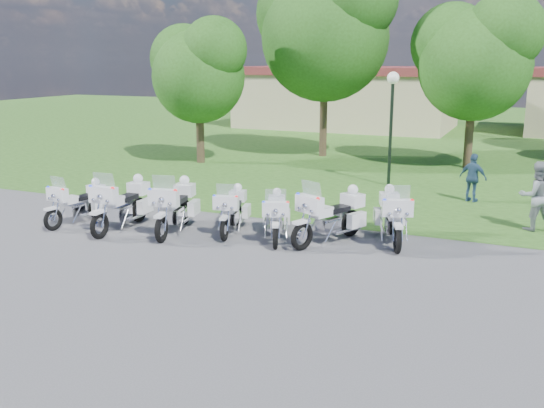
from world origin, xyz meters
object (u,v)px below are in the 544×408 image
at_px(bystander_c, 473,178).
at_px(motorcycle_6, 393,215).
at_px(motorcycle_5, 332,215).
at_px(lamp_post, 392,101).
at_px(motorcycle_1, 123,203).
at_px(motorcycle_0, 78,202).
at_px(motorcycle_3, 232,210).
at_px(motorcycle_4, 276,216).
at_px(motorcycle_2, 175,206).
at_px(bystander_b, 536,196).

bearing_deg(bystander_c, motorcycle_6, 95.97).
relative_size(motorcycle_5, lamp_post, 0.57).
bearing_deg(motorcycle_1, motorcycle_0, -1.40).
height_order(motorcycle_3, motorcycle_4, motorcycle_4).
distance_m(motorcycle_2, bystander_c, 9.95).
distance_m(motorcycle_1, motorcycle_5, 5.84).
height_order(motorcycle_2, lamp_post, lamp_post).
relative_size(motorcycle_4, bystander_c, 1.31).
bearing_deg(motorcycle_6, motorcycle_4, -1.15).
bearing_deg(motorcycle_4, lamp_post, -120.19).
relative_size(motorcycle_3, lamp_post, 0.52).
xyz_separation_m(motorcycle_0, motorcycle_6, (8.70, 1.84, 0.07)).
bearing_deg(motorcycle_3, motorcycle_4, 160.02).
xyz_separation_m(motorcycle_2, motorcycle_6, (5.66, 1.46, -0.03)).
relative_size(motorcycle_4, lamp_post, 0.50).
bearing_deg(bystander_b, motorcycle_3, 1.65).
height_order(motorcycle_3, bystander_c, bystander_c).
bearing_deg(motorcycle_4, motorcycle_1, -11.01).
bearing_deg(motorcycle_4, bystander_b, -171.82).
xyz_separation_m(motorcycle_1, bystander_b, (10.52, 4.43, 0.24)).
distance_m(motorcycle_3, bystander_c, 8.51).
xyz_separation_m(motorcycle_6, lamp_post, (-1.70, 6.96, 2.47)).
xyz_separation_m(motorcycle_2, bystander_b, (9.03, 4.08, 0.24)).
distance_m(motorcycle_2, motorcycle_5, 4.30).
height_order(motorcycle_1, motorcycle_4, motorcycle_1).
relative_size(motorcycle_1, motorcycle_2, 1.01).
distance_m(motorcycle_3, lamp_post, 8.58).
xyz_separation_m(motorcycle_1, motorcycle_4, (4.30, 0.83, -0.10)).
bearing_deg(motorcycle_2, lamp_post, -127.57).
xyz_separation_m(motorcycle_2, motorcycle_4, (2.81, 0.48, -0.10)).
relative_size(motorcycle_0, motorcycle_2, 0.87).
bearing_deg(bystander_c, motorcycle_1, 60.98).
relative_size(motorcycle_1, motorcycle_3, 1.19).
xyz_separation_m(motorcycle_3, lamp_post, (2.53, 7.79, 2.54)).
bearing_deg(motorcycle_1, motorcycle_2, -169.15).
height_order(motorcycle_1, motorcycle_2, motorcycle_1).
bearing_deg(motorcycle_2, motorcycle_0, -5.34).
xyz_separation_m(motorcycle_0, lamp_post, (7.00, 8.79, 2.54)).
relative_size(lamp_post, bystander_b, 2.17).
xyz_separation_m(motorcycle_3, motorcycle_4, (1.37, -0.15, 0.00)).
distance_m(motorcycle_6, bystander_b, 4.27).
height_order(motorcycle_4, bystander_c, bystander_c).
distance_m(motorcycle_3, bystander_b, 8.35).
distance_m(motorcycle_1, lamp_post, 10.61).
xyz_separation_m(motorcycle_5, bystander_c, (2.86, 6.20, 0.08)).
bearing_deg(motorcycle_2, bystander_b, -168.03).
bearing_deg(bystander_c, lamp_post, -4.13).
distance_m(motorcycle_0, motorcycle_1, 1.55).
xyz_separation_m(motorcycle_4, motorcycle_6, (2.85, 0.98, 0.07)).
xyz_separation_m(motorcycle_0, motorcycle_4, (5.85, 0.85, 0.00)).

